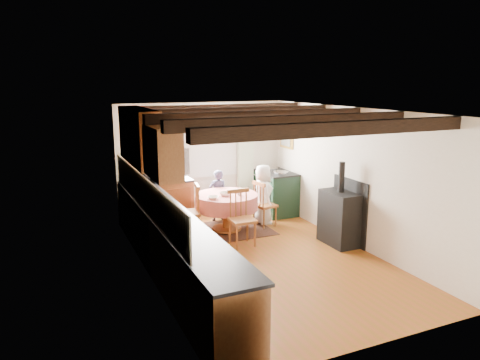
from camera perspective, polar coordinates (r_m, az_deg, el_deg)
name	(u,v)px	position (r m, az deg, el deg)	size (l,w,h in m)	color
floor	(260,258)	(7.54, 2.50, -9.77)	(3.60, 5.50, 0.00)	brown
ceiling	(261,110)	(7.00, 2.69, 8.74)	(3.60, 5.50, 0.00)	white
wall_back	(203,160)	(9.67, -4.70, 2.56)	(3.60, 0.00, 2.40)	silver
wall_front	(379,242)	(4.97, 17.00, -7.49)	(3.60, 0.00, 2.40)	silver
wall_left	(147,199)	(6.59, -11.56, -2.31)	(0.00, 5.50, 2.40)	silver
wall_right	(354,177)	(8.12, 14.03, 0.34)	(0.00, 5.50, 2.40)	silver
beam_a	(340,129)	(5.30, 12.46, 6.31)	(3.60, 0.16, 0.16)	black
beam_b	(295,121)	(6.13, 6.90, 7.30)	(3.60, 0.16, 0.16)	black
beam_c	(261,116)	(7.01, 2.68, 8.01)	(3.60, 0.16, 0.16)	black
beam_d	(235,112)	(7.91, -0.59, 8.52)	(3.60, 0.16, 0.16)	black
beam_e	(215,109)	(8.84, -3.20, 8.91)	(3.60, 0.16, 0.16)	black
splash_left	(144,194)	(6.88, -11.94, -1.70)	(0.02, 4.50, 0.55)	beige
splash_back	(156,163)	(9.37, -10.44, 2.08)	(1.40, 0.02, 0.55)	beige
base_cabinet_left	(169,246)	(6.89, -8.83, -8.19)	(0.60, 5.30, 0.88)	brown
base_cabinet_back	(159,203)	(9.26, -10.15, -2.85)	(1.30, 0.60, 0.88)	brown
worktop_left	(170,216)	(6.75, -8.79, -4.51)	(0.64, 5.30, 0.04)	black
worktop_back	(158,181)	(9.13, -10.23, -0.10)	(1.30, 0.64, 0.04)	black
wall_cabinet_glass	(139,136)	(7.65, -12.53, 5.38)	(0.34, 1.80, 0.90)	brown
wall_cabinet_solid	(162,152)	(6.20, -9.70, 3.46)	(0.34, 0.90, 0.70)	brown
window_frame	(207,141)	(9.62, -4.15, 4.94)	(1.34, 0.03, 1.54)	white
window_pane	(207,141)	(9.63, -4.16, 4.94)	(1.20, 0.01, 1.40)	white
curtain_left	(170,168)	(9.37, -8.82, 1.52)	(0.35, 0.10, 2.10)	silver
curtain_right	(245,162)	(9.94, 0.68, 2.29)	(0.35, 0.10, 2.10)	silver
curtain_rod	(208,112)	(9.49, -4.03, 8.47)	(0.03, 0.03, 2.00)	black
wall_picture	(287,134)	(9.92, 5.87, 5.71)	(0.04, 0.50, 0.60)	gold
wall_plate	(248,134)	(9.96, 1.04, 5.80)	(0.30, 0.30, 0.02)	silver
rug	(227,230)	(8.86, -1.67, -6.30)	(1.64, 1.28, 0.01)	#4A2D21
dining_table	(227,213)	(8.75, -1.69, -4.10)	(1.20, 1.20, 0.72)	#BE5B56
chair_near	(242,218)	(7.96, 0.29, -4.79)	(0.42, 0.44, 0.99)	brown
chair_left	(188,211)	(8.43, -6.48, -3.87)	(0.42, 0.44, 0.99)	brown
chair_right	(265,204)	(9.02, 3.14, -2.96)	(0.39, 0.41, 0.92)	brown
aga_range	(275,192)	(9.92, 4.46, -1.51)	(0.66, 1.01, 0.93)	black
cast_iron_stove	(340,204)	(8.14, 12.44, -2.91)	(0.44, 0.74, 1.48)	black
child_far	(218,195)	(9.35, -2.79, -1.92)	(0.39, 0.26, 1.07)	#32314B
child_right	(263,194)	(9.15, 2.88, -1.81)	(0.59, 0.38, 1.20)	white
bowl_a	(213,198)	(8.33, -3.38, -2.22)	(0.21, 0.21, 0.05)	silver
bowl_b	(225,194)	(8.56, -1.90, -1.76)	(0.21, 0.21, 0.06)	silver
cup	(239,193)	(8.57, -0.12, -1.65)	(0.09, 0.09, 0.09)	silver
canister_tall	(146,174)	(9.13, -11.66, 0.76)	(0.14, 0.14, 0.25)	#262628
canister_wide	(156,175)	(9.10, -10.47, 0.62)	(0.18, 0.18, 0.20)	#262628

